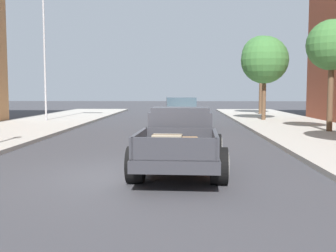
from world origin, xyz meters
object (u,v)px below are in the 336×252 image
car_background_tan (180,114)px  street_tree_third (265,60)px  flagpole (48,30)px  street_tree_second (332,46)px  hotrod_truck_gunmetal (181,140)px  street_tree_farthest (261,56)px

car_background_tan → street_tree_third: 7.51m
flagpole → street_tree_second: size_ratio=1.81×
hotrod_truck_gunmetal → street_tree_third: bearing=71.9°
street_tree_third → street_tree_farthest: (1.06, 6.76, 0.84)m
hotrod_truck_gunmetal → flagpole: flagpole is taller
car_background_tan → street_tree_second: size_ratio=0.87×
hotrod_truck_gunmetal → street_tree_farthest: 23.91m
hotrod_truck_gunmetal → street_tree_farthest: street_tree_farthest is taller
hotrod_truck_gunmetal → car_background_tan: 11.68m
flagpole → street_tree_third: flagpole is taller
flagpole → street_tree_third: bearing=3.5°
street_tree_farthest → car_background_tan: bearing=-119.9°
flagpole → street_tree_farthest: size_ratio=1.47×
car_background_tan → flagpole: 10.29m
car_background_tan → street_tree_farthest: (6.35, 11.05, 4.01)m
hotrod_truck_gunmetal → street_tree_third: 17.09m
hotrod_truck_gunmetal → street_tree_second: size_ratio=0.99×
hotrod_truck_gunmetal → street_tree_second: bearing=51.9°
car_background_tan → street_tree_second: (6.86, -3.05, 3.26)m
flagpole → street_tree_farthest: bearing=27.4°
flagpole → street_tree_farthest: flagpole is taller
street_tree_third → street_tree_farthest: street_tree_farthest is taller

